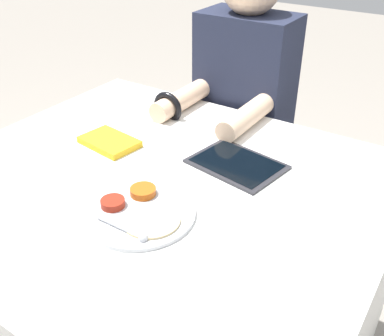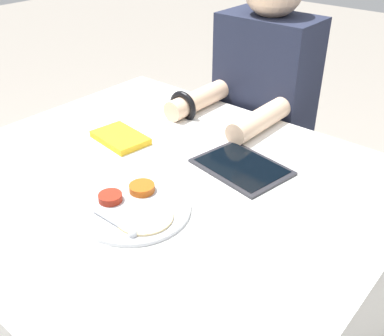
# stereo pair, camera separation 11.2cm
# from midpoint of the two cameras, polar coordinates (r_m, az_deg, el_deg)

# --- Properties ---
(dining_table) EXTENTS (1.18, 1.04, 0.77)m
(dining_table) POSITION_cam_midpoint_polar(r_m,az_deg,el_deg) (1.44, -1.61, -14.31)
(dining_table) COLOR silver
(dining_table) RESTS_ON ground_plane
(thali_tray) EXTENTS (0.27, 0.27, 0.03)m
(thali_tray) POSITION_cam_midpoint_polar(r_m,az_deg,el_deg) (1.07, -4.34, -5.18)
(thali_tray) COLOR #B7BABF
(thali_tray) RESTS_ON dining_table
(red_notebook) EXTENTS (0.18, 0.13, 0.02)m
(red_notebook) POSITION_cam_midpoint_polar(r_m,az_deg,el_deg) (1.38, -6.80, 3.73)
(red_notebook) COLOR silver
(red_notebook) RESTS_ON dining_table
(tablet_device) EXTENTS (0.27, 0.22, 0.01)m
(tablet_device) POSITION_cam_midpoint_polar(r_m,az_deg,el_deg) (1.24, 8.88, 0.07)
(tablet_device) COLOR #28282D
(tablet_device) RESTS_ON dining_table
(person_diner) EXTENTS (0.35, 0.48, 1.26)m
(person_diner) POSITION_cam_midpoint_polar(r_m,az_deg,el_deg) (1.76, 10.37, 3.67)
(person_diner) COLOR black
(person_diner) RESTS_ON ground_plane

